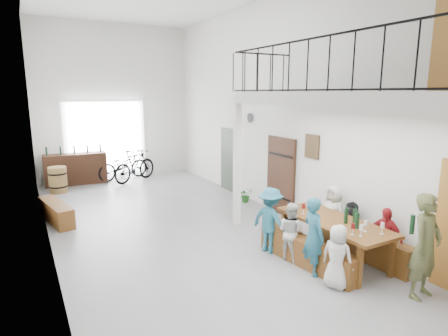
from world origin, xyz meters
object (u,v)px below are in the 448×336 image
serving_counter (76,169)px  side_bench (56,212)px  tasting_table (334,224)px  bench_inner (306,252)px  bicycle_near (123,165)px  oak_barrel (58,180)px  host_standing (425,246)px

serving_counter → side_bench: bearing=-101.2°
tasting_table → bench_inner: (-0.57, 0.07, -0.46)m
tasting_table → bicycle_near: (-1.77, 8.63, -0.19)m
serving_counter → oak_barrel: bearing=-122.8°
bench_inner → side_bench: bearing=122.9°
bench_inner → serving_counter: size_ratio=1.06×
bench_inner → host_standing: (0.85, -1.68, 0.58)m
bench_inner → oak_barrel: oak_barrel is taller
tasting_table → bicycle_near: size_ratio=1.17×
tasting_table → host_standing: size_ratio=1.39×
side_bench → bicycle_near: (2.59, 3.81, 0.27)m
tasting_table → bicycle_near: bearing=101.7°
tasting_table → host_standing: (0.27, -1.61, 0.12)m
tasting_table → serving_counter: bearing=111.3°
oak_barrel → bench_inner: bearing=-65.8°
oak_barrel → bicycle_near: size_ratio=0.42×
bench_inner → bicycle_near: bearing=92.3°
serving_counter → host_standing: (3.66, -10.30, 0.29)m
host_standing → bench_inner: bearing=108.8°
side_bench → bicycle_near: size_ratio=0.88×
oak_barrel → side_bench: bearing=-96.2°
host_standing → bicycle_near: (-2.05, 10.25, -0.31)m
bench_inner → serving_counter: 9.06m
bench_inner → side_bench: size_ratio=1.25×
tasting_table → bench_inner: tasting_table is taller
bicycle_near → tasting_table: bearing=175.2°
host_standing → bicycle_near: size_ratio=0.84×
tasting_table → side_bench: bearing=132.2°
bench_inner → side_bench: 6.08m
side_bench → oak_barrel: bearing=83.8°
bench_inner → serving_counter: (-2.81, 8.61, 0.29)m
bench_inner → host_standing: host_standing is taller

